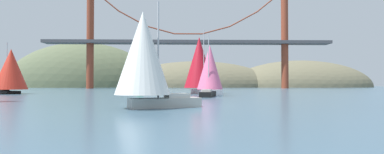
{
  "coord_description": "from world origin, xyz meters",
  "views": [
    {
      "loc": [
        -1.69,
        -26.19,
        1.97
      ],
      "look_at": [
        0.0,
        38.24,
        3.34
      ],
      "focal_mm": 28.59,
      "sensor_mm": 36.0,
      "label": 1
    }
  ],
  "objects_px": {
    "sailboat_white_mainsail": "(144,56)",
    "sailboat_pink_spinnaker": "(210,69)",
    "sailboat_crimson_sail": "(200,64)",
    "sailboat_scarlet_sail": "(11,70)",
    "channel_buoy": "(140,93)"
  },
  "relations": [
    {
      "from": "sailboat_white_mainsail",
      "to": "sailboat_pink_spinnaker",
      "type": "relative_size",
      "value": 0.91
    },
    {
      "from": "sailboat_white_mainsail",
      "to": "sailboat_crimson_sail",
      "type": "relative_size",
      "value": 0.72
    },
    {
      "from": "sailboat_scarlet_sail",
      "to": "channel_buoy",
      "type": "distance_m",
      "value": 26.95
    },
    {
      "from": "sailboat_scarlet_sail",
      "to": "sailboat_crimson_sail",
      "type": "height_order",
      "value": "sailboat_crimson_sail"
    },
    {
      "from": "sailboat_scarlet_sail",
      "to": "sailboat_pink_spinnaker",
      "type": "bearing_deg",
      "value": -16.88
    },
    {
      "from": "sailboat_white_mainsail",
      "to": "sailboat_crimson_sail",
      "type": "xyz_separation_m",
      "value": [
        6.12,
        33.74,
        1.61
      ]
    },
    {
      "from": "sailboat_white_mainsail",
      "to": "sailboat_pink_spinnaker",
      "type": "xyz_separation_m",
      "value": [
        7.18,
        23.29,
        0.09
      ]
    },
    {
      "from": "sailboat_scarlet_sail",
      "to": "sailboat_crimson_sail",
      "type": "xyz_separation_m",
      "value": [
        35.94,
        -0.78,
        1.27
      ]
    },
    {
      "from": "sailboat_pink_spinnaker",
      "to": "channel_buoy",
      "type": "distance_m",
      "value": 12.65
    },
    {
      "from": "sailboat_crimson_sail",
      "to": "channel_buoy",
      "type": "bearing_deg",
      "value": -147.38
    },
    {
      "from": "sailboat_pink_spinnaker",
      "to": "channel_buoy",
      "type": "bearing_deg",
      "value": 161.5
    },
    {
      "from": "sailboat_white_mainsail",
      "to": "sailboat_crimson_sail",
      "type": "bearing_deg",
      "value": 79.72
    },
    {
      "from": "channel_buoy",
      "to": "sailboat_pink_spinnaker",
      "type": "bearing_deg",
      "value": -18.5
    },
    {
      "from": "sailboat_scarlet_sail",
      "to": "channel_buoy",
      "type": "xyz_separation_m",
      "value": [
        25.58,
        -7.41,
        -4.13
      ]
    },
    {
      "from": "sailboat_crimson_sail",
      "to": "channel_buoy",
      "type": "distance_m",
      "value": 13.43
    }
  ]
}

